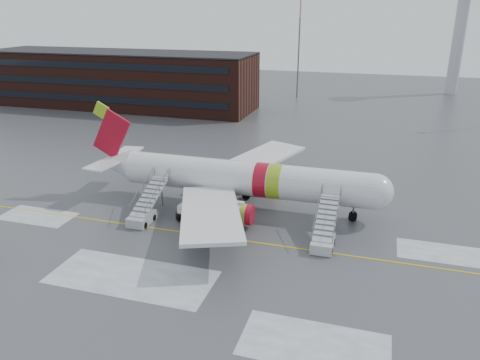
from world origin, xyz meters
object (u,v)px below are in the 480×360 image
(airliner, at_px, (237,178))
(airstair_fwd, at_px, (324,235))
(pushback_tug, at_px, (190,213))
(airstair_aft, at_px, (145,211))

(airliner, height_order, airstair_fwd, airliner)
(pushback_tug, bearing_deg, airstair_fwd, -6.50)
(airstair_fwd, height_order, pushback_tug, airstair_fwd)
(pushback_tug, bearing_deg, airliner, 51.98)
(airliner, relative_size, airstair_fwd, 4.55)
(airliner, bearing_deg, airstair_fwd, -31.44)
(airstair_fwd, bearing_deg, airliner, 148.56)
(airliner, distance_m, airstair_aft, 10.81)
(airliner, relative_size, pushback_tug, 11.43)
(airstair_aft, distance_m, pushback_tug, 4.77)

